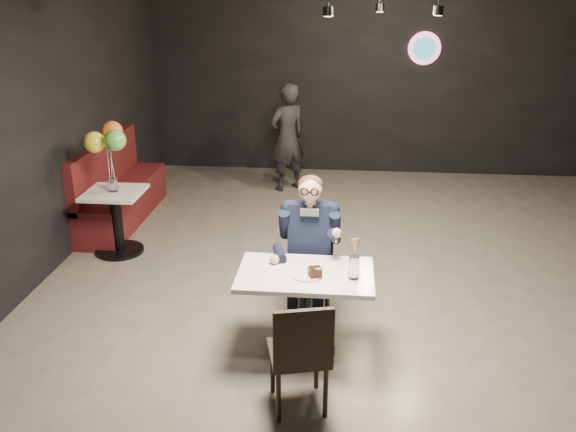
# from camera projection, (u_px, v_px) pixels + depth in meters

# --- Properties ---
(floor) EXTENTS (9.00, 9.00, 0.00)m
(floor) POSITION_uv_depth(u_px,v_px,m) (377.00, 302.00, 6.02)
(floor) COLOR gray
(floor) RESTS_ON ground
(wall_sign) EXTENTS (0.50, 0.06, 0.50)m
(wall_sign) POSITION_uv_depth(u_px,v_px,m) (424.00, 48.00, 9.38)
(wall_sign) COLOR pink
(wall_sign) RESTS_ON floor
(main_table) EXTENTS (1.10, 0.70, 0.75)m
(main_table) POSITION_uv_depth(u_px,v_px,m) (305.00, 313.00, 5.07)
(main_table) COLOR white
(main_table) RESTS_ON floor
(chair_far) EXTENTS (0.42, 0.46, 0.92)m
(chair_far) POSITION_uv_depth(u_px,v_px,m) (309.00, 274.00, 5.55)
(chair_far) COLOR black
(chair_far) RESTS_ON floor
(chair_near) EXTENTS (0.52, 0.55, 0.92)m
(chair_near) POSITION_uv_depth(u_px,v_px,m) (299.00, 351.00, 4.40)
(chair_near) COLOR black
(chair_near) RESTS_ON floor
(seated_man) EXTENTS (0.60, 0.80, 1.44)m
(seated_man) POSITION_uv_depth(u_px,v_px,m) (310.00, 248.00, 5.46)
(seated_man) COLOR black
(seated_man) RESTS_ON floor
(dessert_plate) EXTENTS (0.24, 0.24, 0.01)m
(dessert_plate) POSITION_uv_depth(u_px,v_px,m) (306.00, 275.00, 4.88)
(dessert_plate) COLOR white
(dessert_plate) RESTS_ON main_table
(cake_slice) EXTENTS (0.12, 0.11, 0.07)m
(cake_slice) POSITION_uv_depth(u_px,v_px,m) (315.00, 272.00, 4.83)
(cake_slice) COLOR black
(cake_slice) RESTS_ON dessert_plate
(mint_leaf) EXTENTS (0.06, 0.04, 0.01)m
(mint_leaf) POSITION_uv_depth(u_px,v_px,m) (319.00, 269.00, 4.79)
(mint_leaf) COLOR green
(mint_leaf) RESTS_ON cake_slice
(sundae_glass) EXTENTS (0.08, 0.08, 0.19)m
(sundae_glass) POSITION_uv_depth(u_px,v_px,m) (354.00, 268.00, 4.80)
(sundae_glass) COLOR silver
(sundae_glass) RESTS_ON main_table
(wafer_cone) EXTENTS (0.08, 0.08, 0.14)m
(wafer_cone) POSITION_uv_depth(u_px,v_px,m) (356.00, 248.00, 4.78)
(wafer_cone) COLOR tan
(wafer_cone) RESTS_ON sundae_glass
(booth_bench) EXTENTS (0.53, 2.12, 1.06)m
(booth_bench) POSITION_uv_depth(u_px,v_px,m) (121.00, 182.00, 7.89)
(booth_bench) COLOR #470F15
(booth_bench) RESTS_ON floor
(side_table) EXTENTS (0.63, 0.63, 0.79)m
(side_table) POSITION_uv_depth(u_px,v_px,m) (117.00, 221.00, 6.99)
(side_table) COLOR white
(side_table) RESTS_ON floor
(balloon_vase) EXTENTS (0.10, 0.10, 0.15)m
(balloon_vase) POSITION_uv_depth(u_px,v_px,m) (113.00, 185.00, 6.83)
(balloon_vase) COLOR silver
(balloon_vase) RESTS_ON side_table
(balloon_bunch) EXTENTS (0.42, 0.42, 0.70)m
(balloon_bunch) POSITION_uv_depth(u_px,v_px,m) (109.00, 148.00, 6.68)
(balloon_bunch) COLOR yellow
(balloon_bunch) RESTS_ON balloon_vase
(passerby) EXTENTS (0.69, 0.66, 1.60)m
(passerby) POSITION_uv_depth(u_px,v_px,m) (287.00, 138.00, 9.02)
(passerby) COLOR black
(passerby) RESTS_ON floor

